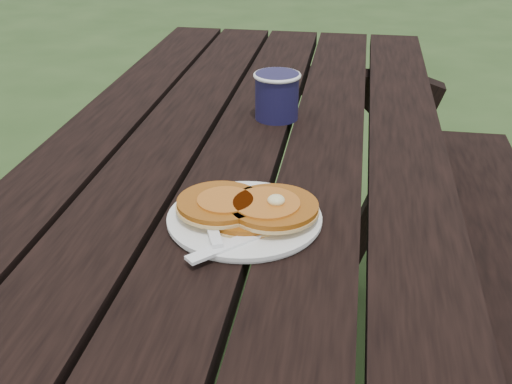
# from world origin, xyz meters

# --- Properties ---
(picnic_table) EXTENTS (1.36, 1.80, 0.75)m
(picnic_table) POSITION_xyz_m (0.00, 0.00, 0.37)
(picnic_table) COLOR black
(picnic_table) RESTS_ON ground
(plate) EXTENTS (0.27, 0.27, 0.01)m
(plate) POSITION_xyz_m (0.05, -0.28, 0.76)
(plate) COLOR white
(plate) RESTS_ON picnic_table
(pancake_stack) EXTENTS (0.21, 0.13, 0.04)m
(pancake_stack) POSITION_xyz_m (0.06, -0.28, 0.77)
(pancake_stack) COLOR #A35512
(pancake_stack) RESTS_ON plate
(knife) EXTENTS (0.14, 0.14, 0.00)m
(knife) POSITION_xyz_m (0.07, -0.35, 0.76)
(knife) COLOR white
(knife) RESTS_ON plate
(fork) EXTENTS (0.09, 0.16, 0.01)m
(fork) POSITION_xyz_m (0.01, -0.33, 0.77)
(fork) COLOR white
(fork) RESTS_ON plate
(coffee_cup) EXTENTS (0.10, 0.10, 0.09)m
(coffee_cup) POSITION_xyz_m (0.04, 0.15, 0.80)
(coffee_cup) COLOR #171439
(coffee_cup) RESTS_ON picnic_table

